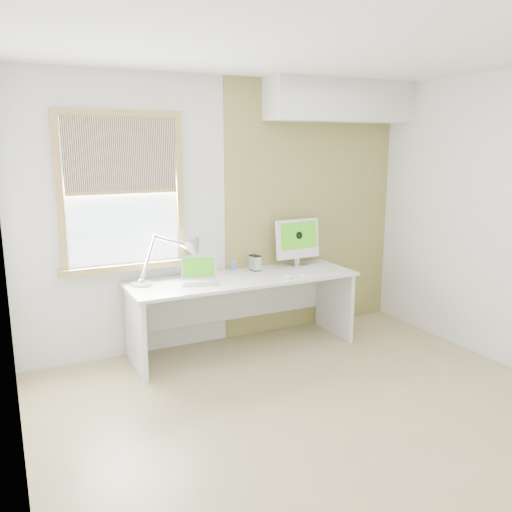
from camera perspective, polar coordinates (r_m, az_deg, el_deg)
room at (r=3.69m, az=7.21°, el=1.50°), size 4.04×3.54×2.64m
accent_wall at (r=5.68m, az=6.02°, el=5.20°), size 2.00×0.02×2.60m
soffit at (r=5.62m, az=9.03°, el=16.29°), size 1.60×0.40×0.42m
window at (r=4.87m, az=-14.26°, el=6.67°), size 1.20×0.14×1.42m
desk at (r=5.12m, az=-1.64°, el=-4.24°), size 2.20×0.70×0.73m
desk_lamp at (r=4.97m, az=-7.79°, el=0.27°), size 0.81×0.38×0.45m
laptop at (r=4.84m, az=-6.19°, el=-2.15°), size 0.40×0.35×0.23m
phone_dock at (r=5.18m, az=-2.40°, el=-1.44°), size 0.07×0.07×0.12m
external_drive at (r=5.25m, az=-0.11°, el=-0.75°), size 0.09×0.13×0.15m
imac at (r=5.45m, az=4.52°, el=1.76°), size 0.50×0.17×0.48m
keyboard at (r=5.15m, az=6.95°, el=-1.87°), size 0.41×0.15×0.02m
mouse at (r=4.98m, az=3.58°, el=-2.21°), size 0.06×0.10×0.03m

